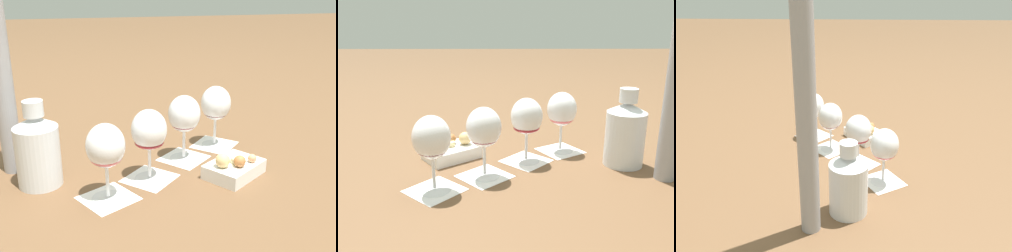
% 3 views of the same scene
% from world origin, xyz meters
% --- Properties ---
extents(ground_plane, '(8.00, 8.00, 0.00)m').
position_xyz_m(ground_plane, '(0.00, 0.00, 0.00)').
color(ground_plane, brown).
extents(tasting_card_0, '(0.15, 0.15, 0.00)m').
position_xyz_m(tasting_card_0, '(-0.13, 0.16, 0.00)').
color(tasting_card_0, white).
rests_on(tasting_card_0, ground_plane).
extents(tasting_card_1, '(0.16, 0.16, 0.00)m').
position_xyz_m(tasting_card_1, '(-0.05, 0.05, 0.00)').
color(tasting_card_1, white).
rests_on(tasting_card_1, ground_plane).
extents(tasting_card_2, '(0.16, 0.16, 0.00)m').
position_xyz_m(tasting_card_2, '(0.05, -0.06, 0.00)').
color(tasting_card_2, white).
rests_on(tasting_card_2, ground_plane).
extents(tasting_card_3, '(0.16, 0.16, 0.00)m').
position_xyz_m(tasting_card_3, '(0.13, -0.17, 0.00)').
color(tasting_card_3, white).
rests_on(tasting_card_3, ground_plane).
extents(wine_glass_0, '(0.09, 0.09, 0.17)m').
position_xyz_m(wine_glass_0, '(-0.13, 0.16, 0.12)').
color(wine_glass_0, white).
rests_on(wine_glass_0, tasting_card_0).
extents(wine_glass_1, '(0.09, 0.09, 0.17)m').
position_xyz_m(wine_glass_1, '(-0.05, 0.05, 0.12)').
color(wine_glass_1, white).
rests_on(wine_glass_1, tasting_card_1).
extents(wine_glass_2, '(0.09, 0.09, 0.17)m').
position_xyz_m(wine_glass_2, '(0.05, -0.06, 0.12)').
color(wine_glass_2, white).
rests_on(wine_glass_2, tasting_card_2).
extents(wine_glass_3, '(0.09, 0.09, 0.17)m').
position_xyz_m(wine_glass_3, '(0.13, -0.17, 0.12)').
color(wine_glass_3, white).
rests_on(wine_glass_3, tasting_card_3).
extents(ceramic_vase, '(0.10, 0.10, 0.21)m').
position_xyz_m(ceramic_vase, '(-0.02, 0.31, 0.09)').
color(ceramic_vase, silver).
rests_on(ceramic_vase, ground_plane).
extents(snack_dish, '(0.16, 0.17, 0.07)m').
position_xyz_m(snack_dish, '(-0.08, -0.15, 0.02)').
color(snack_dish, white).
rests_on(snack_dish, ground_plane).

